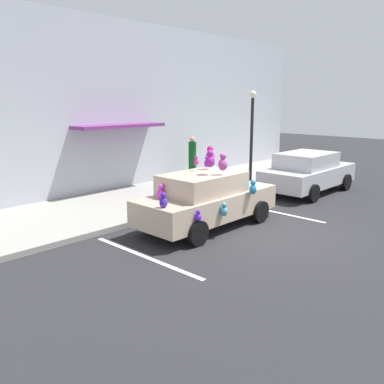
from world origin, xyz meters
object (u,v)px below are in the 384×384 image
parked_sedan_behind (308,172)px  pedestrian_near_shopfront (192,159)px  plush_covered_car (207,199)px  teddy_bear_on_sidewalk (182,190)px  street_lamp_post (252,128)px

parked_sedan_behind → pedestrian_near_shopfront: size_ratio=2.42×
plush_covered_car → pedestrian_near_shopfront: (4.50, 4.78, 0.19)m
parked_sedan_behind → teddy_bear_on_sidewalk: parked_sedan_behind is taller
plush_covered_car → parked_sedan_behind: 5.96m
plush_covered_car → street_lamp_post: bearing=22.4°
parked_sedan_behind → pedestrian_near_shopfront: (-1.46, 4.69, 0.20)m
plush_covered_car → street_lamp_post: (4.94, 2.03, 1.61)m
teddy_bear_on_sidewalk → street_lamp_post: size_ratio=0.19×
parked_sedan_behind → pedestrian_near_shopfront: 4.91m
pedestrian_near_shopfront → teddy_bear_on_sidewalk: bearing=-141.7°
street_lamp_post → pedestrian_near_shopfront: (-0.44, 2.75, -1.42)m
teddy_bear_on_sidewalk → pedestrian_near_shopfront: size_ratio=0.39×
teddy_bear_on_sidewalk → street_lamp_post: bearing=-4.6°
pedestrian_near_shopfront → street_lamp_post: bearing=-80.9°
plush_covered_car → teddy_bear_on_sidewalk: plush_covered_car is taller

